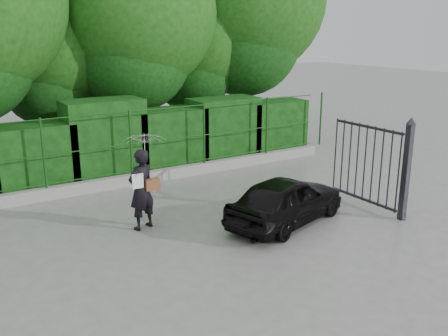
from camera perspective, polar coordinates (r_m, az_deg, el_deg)
ground at (r=10.13m, az=-2.82°, el=-8.86°), size 80.00×80.00×0.00m
kerb at (r=13.93m, az=-11.92°, el=-1.55°), size 14.00×0.25×0.30m
fence at (r=13.74m, az=-11.31°, el=2.78°), size 14.13×0.06×1.80m
hedge at (r=14.59m, az=-13.92°, el=2.59°), size 14.20×1.20×2.28m
trees at (r=16.76m, az=-13.05°, el=16.77°), size 17.10×6.15×8.08m
gate at (r=12.04m, az=18.36°, el=0.38°), size 0.22×2.33×2.36m
woman at (r=10.72m, az=-9.16°, el=0.02°), size 0.97×0.92×2.09m
car at (r=11.14m, az=7.12°, el=-3.62°), size 3.42×2.12×1.09m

